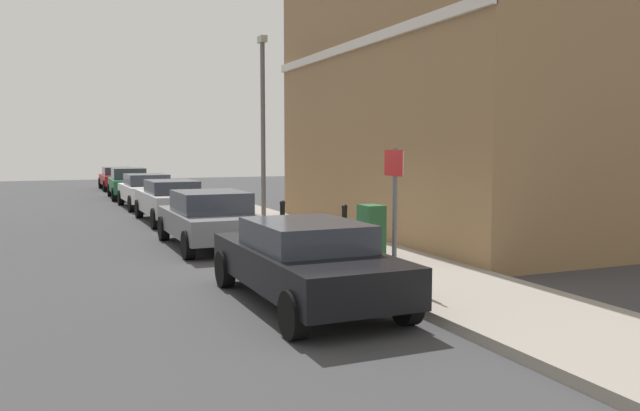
{
  "coord_description": "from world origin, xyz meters",
  "views": [
    {
      "loc": [
        -4.28,
        -11.55,
        2.45
      ],
      "look_at": [
        1.03,
        1.08,
        1.2
      ],
      "focal_mm": 35.58,
      "sensor_mm": 36.0,
      "label": 1
    }
  ],
  "objects_px": {
    "bollard_near_cabinet": "(344,225)",
    "street_sign": "(394,195)",
    "bollard_far_kerb": "(283,220)",
    "car_green": "(129,182)",
    "car_silver": "(171,200)",
    "car_grey": "(210,218)",
    "utility_cabinet": "(371,235)",
    "car_red": "(118,178)",
    "car_black": "(305,260)",
    "lamppost": "(263,120)",
    "car_white": "(147,190)"
  },
  "relations": [
    {
      "from": "street_sign",
      "to": "car_silver",
      "type": "bearing_deg",
      "value": 98.47
    },
    {
      "from": "bollard_far_kerb",
      "to": "street_sign",
      "type": "relative_size",
      "value": 0.45
    },
    {
      "from": "car_black",
      "to": "car_red",
      "type": "bearing_deg",
      "value": -0.48
    },
    {
      "from": "car_grey",
      "to": "street_sign",
      "type": "bearing_deg",
      "value": -164.53
    },
    {
      "from": "car_black",
      "to": "car_white",
      "type": "relative_size",
      "value": 1.03
    },
    {
      "from": "car_grey",
      "to": "utility_cabinet",
      "type": "bearing_deg",
      "value": -149.97
    },
    {
      "from": "street_sign",
      "to": "lamppost",
      "type": "xyz_separation_m",
      "value": [
        0.79,
        9.69,
        1.64
      ]
    },
    {
      "from": "car_silver",
      "to": "bollard_near_cabinet",
      "type": "height_order",
      "value": "car_silver"
    },
    {
      "from": "lamppost",
      "to": "car_black",
      "type": "bearing_deg",
      "value": -104.1
    },
    {
      "from": "car_red",
      "to": "car_black",
      "type": "bearing_deg",
      "value": 179.62
    },
    {
      "from": "car_black",
      "to": "utility_cabinet",
      "type": "xyz_separation_m",
      "value": [
        2.32,
        2.21,
        -0.02
      ]
    },
    {
      "from": "bollard_near_cabinet",
      "to": "street_sign",
      "type": "height_order",
      "value": "street_sign"
    },
    {
      "from": "car_red",
      "to": "street_sign",
      "type": "bearing_deg",
      "value": -177.1
    },
    {
      "from": "utility_cabinet",
      "to": "car_black",
      "type": "bearing_deg",
      "value": -136.29
    },
    {
      "from": "utility_cabinet",
      "to": "bollard_far_kerb",
      "type": "height_order",
      "value": "utility_cabinet"
    },
    {
      "from": "car_grey",
      "to": "car_red",
      "type": "distance_m",
      "value": 23.34
    },
    {
      "from": "utility_cabinet",
      "to": "car_green",
      "type": "bearing_deg",
      "value": 97.1
    },
    {
      "from": "utility_cabinet",
      "to": "bollard_far_kerb",
      "type": "distance_m",
      "value": 3.14
    },
    {
      "from": "car_white",
      "to": "lamppost",
      "type": "bearing_deg",
      "value": -162.77
    },
    {
      "from": "street_sign",
      "to": "lamppost",
      "type": "bearing_deg",
      "value": 85.33
    },
    {
      "from": "car_red",
      "to": "street_sign",
      "type": "relative_size",
      "value": 1.89
    },
    {
      "from": "car_white",
      "to": "car_red",
      "type": "distance_m",
      "value": 12.13
    },
    {
      "from": "car_red",
      "to": "utility_cabinet",
      "type": "height_order",
      "value": "car_red"
    },
    {
      "from": "car_green",
      "to": "bollard_far_kerb",
      "type": "xyz_separation_m",
      "value": [
        1.72,
        -17.54,
        -0.06
      ]
    },
    {
      "from": "car_green",
      "to": "street_sign",
      "type": "relative_size",
      "value": 1.92
    },
    {
      "from": "car_black",
      "to": "street_sign",
      "type": "xyz_separation_m",
      "value": [
        1.68,
        0.17,
        0.96
      ]
    },
    {
      "from": "car_grey",
      "to": "lamppost",
      "type": "distance_m",
      "value": 5.12
    },
    {
      "from": "car_black",
      "to": "bollard_far_kerb",
      "type": "height_order",
      "value": "car_black"
    },
    {
      "from": "bollard_far_kerb",
      "to": "car_silver",
      "type": "bearing_deg",
      "value": 103.02
    },
    {
      "from": "bollard_far_kerb",
      "to": "lamppost",
      "type": "distance_m",
      "value": 5.39
    },
    {
      "from": "bollard_far_kerb",
      "to": "car_green",
      "type": "bearing_deg",
      "value": 95.61
    },
    {
      "from": "car_black",
      "to": "car_green",
      "type": "relative_size",
      "value": 1.01
    },
    {
      "from": "car_grey",
      "to": "street_sign",
      "type": "height_order",
      "value": "street_sign"
    },
    {
      "from": "car_black",
      "to": "car_red",
      "type": "height_order",
      "value": "car_red"
    },
    {
      "from": "car_white",
      "to": "car_red",
      "type": "relative_size",
      "value": 1.0
    },
    {
      "from": "car_white",
      "to": "car_red",
      "type": "xyz_separation_m",
      "value": [
        -0.02,
        12.13,
        -0.03
      ]
    },
    {
      "from": "car_black",
      "to": "utility_cabinet",
      "type": "relative_size",
      "value": 3.89
    },
    {
      "from": "car_silver",
      "to": "bollard_near_cabinet",
      "type": "xyz_separation_m",
      "value": [
        2.48,
        -8.2,
        -0.03
      ]
    },
    {
      "from": "car_white",
      "to": "bollard_far_kerb",
      "type": "height_order",
      "value": "car_white"
    },
    {
      "from": "lamppost",
      "to": "car_grey",
      "type": "bearing_deg",
      "value": -125.13
    },
    {
      "from": "car_silver",
      "to": "car_green",
      "type": "relative_size",
      "value": 1.02
    },
    {
      "from": "car_grey",
      "to": "street_sign",
      "type": "distance_m",
      "value": 6.39
    },
    {
      "from": "car_black",
      "to": "utility_cabinet",
      "type": "height_order",
      "value": "car_black"
    },
    {
      "from": "car_red",
      "to": "car_silver",
      "type": "bearing_deg",
      "value": 179.57
    },
    {
      "from": "car_white",
      "to": "car_red",
      "type": "height_order",
      "value": "car_white"
    },
    {
      "from": "bollard_near_cabinet",
      "to": "utility_cabinet",
      "type": "bearing_deg",
      "value": -93.81
    },
    {
      "from": "car_grey",
      "to": "utility_cabinet",
      "type": "distance_m",
      "value": 4.68
    },
    {
      "from": "car_green",
      "to": "bollard_near_cabinet",
      "type": "xyz_separation_m",
      "value": [
        2.66,
        -19.07,
        -0.06
      ]
    },
    {
      "from": "car_black",
      "to": "car_white",
      "type": "xyz_separation_m",
      "value": [
        -0.1,
        17.45,
        0.03
      ]
    },
    {
      "from": "car_black",
      "to": "bollard_far_kerb",
      "type": "xyz_separation_m",
      "value": [
        1.48,
        5.24,
        0.01
      ]
    }
  ]
}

